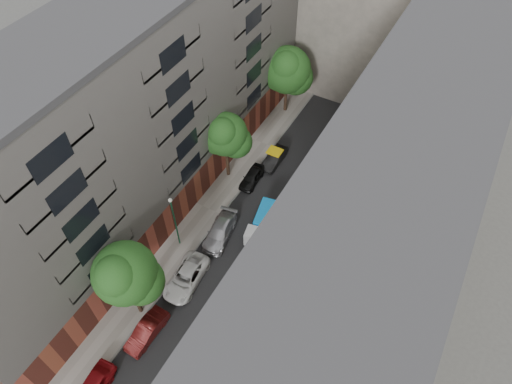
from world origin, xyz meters
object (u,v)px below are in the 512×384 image
Objects in this scene: car_left_4 at (252,177)px; car_right_3 at (291,227)px; tree_mid at (226,136)px; car_left_5 at (274,158)px; tarp_truck at (264,224)px; car_left_1 at (147,331)px; pedestrian at (348,199)px; tree_far at (288,72)px; tree_near at (126,276)px; lamp_post at (174,217)px; car_right_2 at (270,260)px; car_left_3 at (220,232)px; car_right_1 at (238,329)px; car_left_2 at (186,277)px.

car_right_3 is at bearing -33.49° from car_left_4.
car_left_5 is at bearing 50.64° from tree_mid.
tarp_truck is at bearing -53.05° from car_left_4.
car_left_1 is 22.61m from pedestrian.
car_right_3 is 18.55m from tree_far.
tarp_truck reaches higher than car_left_4.
tree_near is 29.51m from tree_far.
pedestrian is at bearing 58.50° from car_right_3.
car_right_2 is at bearing 14.57° from lamp_post.
tree_near is at bearing -122.67° from car_right_2.
car_left_5 is (0.80, 3.60, 0.01)m from car_left_4.
tree_near is 17.11m from tree_mid.
tree_far reaches higher than car_left_5.
car_left_3 is at bearing -154.38° from tarp_truck.
tree_near is at bearing -95.09° from car_left_5.
car_right_2 is 0.94× the size of car_right_3.
pedestrian is at bearing 67.26° from car_left_1.
car_right_1 is 11.31m from car_right_3.
tarp_truck is 0.63× the size of tree_mid.
car_left_5 reaches higher than car_left_4.
car_left_2 is 25.79m from tree_far.
car_left_1 is at bearing -95.56° from car_left_2.
car_right_3 is (6.40, -3.80, 0.06)m from car_left_4.
tarp_truck is at bearing -69.02° from car_left_5.
tarp_truck is at bearing 67.76° from tree_near.
car_right_2 is (-0.80, 7.08, -0.03)m from car_right_1.
tree_far reaches higher than car_left_2.
tarp_truck is at bearing 27.68° from car_left_3.
tarp_truck is at bearing 61.79° from car_left_2.
car_left_3 is at bearing 42.13° from lamp_post.
lamp_post is at bearing -102.26° from car_left_5.
car_left_5 is at bearing 80.82° from car_left_3.
car_right_2 is at bearing -64.71° from car_left_5.
lamp_post is at bearing 33.08° from pedestrian.
car_left_5 is 19.75m from car_right_1.
tree_near is (-7.30, -9.53, 5.45)m from car_right_2.
car_left_4 is 16.71m from car_right_1.
car_left_5 is at bearing 128.11° from car_right_3.
tree_mid reaches higher than car_right_3.
car_right_2 reaches higher than car_left_4.
tarp_truck reaches higher than car_right_2.
pedestrian is at bearing 36.59° from car_left_3.
car_right_3 is at bearing 94.79° from car_right_2.
car_left_1 is 22.40m from car_left_5.
car_left_4 is 7.44m from car_right_3.
tree_far reaches higher than car_right_3.
tree_mid is (-6.77, 4.54, 4.46)m from tarp_truck.
car_right_3 reaches higher than car_left_4.
car_left_1 is at bearing -109.48° from car_right_3.
car_left_1 is 11.20m from car_left_3.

